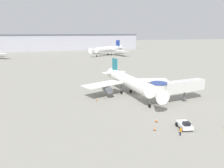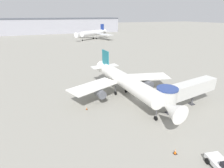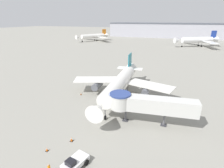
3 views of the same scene
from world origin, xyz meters
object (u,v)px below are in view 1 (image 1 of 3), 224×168
Objects in this scene: pushback_tug_white at (185,125)px; traffic_cone_port_wing at (97,100)px; jet_bridge at (174,87)px; background_jet_blue_tail at (108,49)px; traffic_cone_apron_front at (155,129)px; traffic_cone_near_nose at (156,120)px; ground_crew_marshaller at (181,131)px; main_airplane at (129,82)px.

traffic_cone_port_wing is at bearing 131.29° from pushback_tug_white.
background_jet_blue_tail reaches higher than jet_bridge.
traffic_cone_port_wing is at bearing -50.49° from background_jet_blue_tail.
jet_bridge is 0.50× the size of background_jet_blue_tail.
traffic_cone_apron_front is 132.91m from background_jet_blue_tail.
pushback_tug_white is 5.89m from traffic_cone_apron_front.
traffic_cone_apron_front is (-5.79, 1.01, -0.42)m from pushback_tug_white.
traffic_cone_near_nose is at bearing 140.96° from pushback_tug_white.
ground_crew_marshaller is at bearing -43.51° from background_jet_blue_tail.
ground_crew_marshaller is (3.34, -3.32, 0.62)m from traffic_cone_apron_front.
pushback_tug_white reaches higher than traffic_cone_port_wing.
main_airplane reaches higher than traffic_cone_near_nose.
jet_bridge reaches higher than traffic_cone_apron_front.
pushback_tug_white is at bearing -52.50° from ground_crew_marshaller.
traffic_cone_port_wing is (-12.09, 21.73, -0.46)m from pushback_tug_white.
traffic_cone_near_nose is (2.23, 3.42, 0.06)m from traffic_cone_apron_front.
background_jet_blue_tail reaches higher than pushback_tug_white.
background_jet_blue_tail is at bearing 77.70° from traffic_cone_apron_front.
traffic_cone_near_nose is (-10.27, -10.01, -3.80)m from jet_bridge.
traffic_cone_apron_front reaches higher than traffic_cone_port_wing.
background_jet_blue_tail reaches higher than ground_crew_marshaller.
traffic_cone_near_nose is 0.03× the size of background_jet_blue_tail.
main_airplane is at bearing 122.75° from jet_bridge.
background_jet_blue_tail is at bearing 78.35° from traffic_cone_near_nose.
pushback_tug_white is 5.74× the size of traffic_cone_apron_front.
main_airplane is 7.67× the size of pushback_tug_white.
ground_crew_marshaller is 135.48m from background_jet_blue_tail.
background_jet_blue_tail is (34.59, 109.07, 4.68)m from traffic_cone_port_wing.
ground_crew_marshaller is at bearing -95.37° from main_airplane.
traffic_cone_near_nose reaches higher than traffic_cone_port_wing.
jet_bridge reaches higher than traffic_cone_port_wing.
traffic_cone_near_nose is (-1.78, -19.79, -3.61)m from main_airplane.
pushback_tug_white is 0.12× the size of background_jet_blue_tail.
traffic_cone_near_nose is (-3.56, 4.43, -0.35)m from pushback_tug_white.
traffic_cone_apron_front is at bearing -141.19° from jet_bridge.
traffic_cone_apron_front is 0.43× the size of ground_crew_marshaller.
jet_bridge is (8.50, -9.78, 0.18)m from main_airplane.
main_airplane is 1.90× the size of jet_bridge.
pushback_tug_white is at bearing -60.90° from traffic_cone_port_wing.
traffic_cone_port_wing is at bearing 106.92° from traffic_cone_apron_front.
traffic_cone_near_nose is 6.85m from ground_crew_marshaller.
traffic_cone_port_wing is (-8.54, 17.30, -0.11)m from traffic_cone_near_nose.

